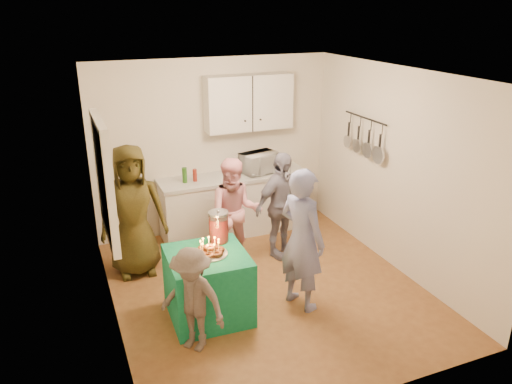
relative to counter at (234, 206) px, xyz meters
name	(u,v)px	position (x,y,z in m)	size (l,w,h in m)	color
floor	(267,288)	(-0.20, -1.70, -0.43)	(4.00, 4.00, 0.00)	brown
ceiling	(269,74)	(-0.20, -1.70, 2.17)	(4.00, 4.00, 0.00)	white
back_wall	(214,147)	(-0.20, 0.30, 0.87)	(3.60, 3.60, 0.00)	silver
left_wall	(105,213)	(-2.00, -1.70, 0.87)	(4.00, 4.00, 0.00)	silver
right_wall	(397,171)	(1.60, -1.70, 0.87)	(4.00, 4.00, 0.00)	silver
window_night	(102,181)	(-1.97, -1.40, 1.12)	(0.04, 1.00, 1.20)	black
counter	(234,206)	(0.00, 0.00, 0.00)	(2.20, 0.58, 0.86)	white
countertop	(234,177)	(0.00, 0.00, 0.46)	(2.24, 0.62, 0.05)	beige
upper_cabinet	(249,102)	(0.30, 0.15, 1.52)	(1.30, 0.30, 0.80)	white
pot_rack	(363,136)	(1.52, -1.00, 1.17)	(0.12, 1.00, 0.60)	black
microwave	(259,163)	(0.41, 0.00, 0.63)	(0.55, 0.37, 0.30)	white
party_table	(208,285)	(-1.02, -1.96, -0.05)	(0.85, 0.85, 0.76)	#127C4E
donut_cake	(210,247)	(-0.99, -1.97, 0.42)	(0.38, 0.38, 0.18)	#381C0C
punch_jar	(219,227)	(-0.80, -1.70, 0.50)	(0.22, 0.22, 0.34)	red
man_birthday	(302,240)	(0.02, -2.16, 0.40)	(0.61, 0.40, 1.67)	#7E85B8
woman_back_left	(133,211)	(-1.60, -0.68, 0.43)	(0.84, 0.55, 1.71)	brown
woman_back_center	(235,213)	(-0.33, -0.96, 0.31)	(0.72, 0.56, 1.47)	pink
woman_back_right	(281,206)	(0.32, -0.95, 0.31)	(0.87, 0.36, 1.48)	black
child_near_left	(192,300)	(-1.33, -2.45, 0.13)	(0.72, 0.41, 1.12)	#544843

